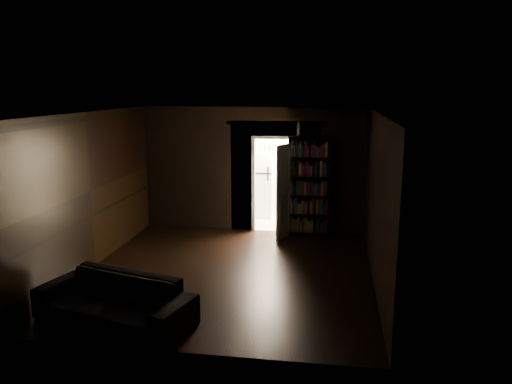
# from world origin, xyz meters

# --- Properties ---
(ground) EXTENTS (5.50, 5.50, 0.00)m
(ground) POSITION_xyz_m (0.00, 0.00, 0.00)
(ground) COLOR black
(ground) RESTS_ON ground
(room_walls) EXTENTS (5.02, 5.61, 2.84)m
(room_walls) POSITION_xyz_m (-0.01, 1.07, 1.68)
(room_walls) COLOR black
(room_walls) RESTS_ON ground
(kitchen_alcove) EXTENTS (2.20, 1.80, 2.60)m
(kitchen_alcove) POSITION_xyz_m (0.50, 3.87, 1.21)
(kitchen_alcove) COLOR beige
(kitchen_alcove) RESTS_ON ground
(sofa) EXTENTS (2.42, 1.55, 0.86)m
(sofa) POSITION_xyz_m (-1.17, -2.10, 0.43)
(sofa) COLOR black
(sofa) RESTS_ON ground
(bookshelf) EXTENTS (0.92, 0.38, 2.20)m
(bookshelf) POSITION_xyz_m (1.27, 2.59, 1.10)
(bookshelf) COLOR black
(bookshelf) RESTS_ON ground
(refrigerator) EXTENTS (0.80, 0.74, 1.65)m
(refrigerator) POSITION_xyz_m (-0.06, 4.11, 0.82)
(refrigerator) COLOR white
(refrigerator) RESTS_ON ground
(door) EXTENTS (0.37, 0.80, 2.05)m
(door) POSITION_xyz_m (0.81, 2.34, 1.02)
(door) COLOR silver
(door) RESTS_ON ground
(figurine) EXTENTS (0.10, 0.10, 0.29)m
(figurine) POSITION_xyz_m (1.02, 2.65, 2.35)
(figurine) COLOR white
(figurine) RESTS_ON bookshelf
(bottles) EXTENTS (0.67, 0.11, 0.27)m
(bottles) POSITION_xyz_m (-0.03, 4.05, 1.79)
(bottles) COLOR black
(bottles) RESTS_ON refrigerator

